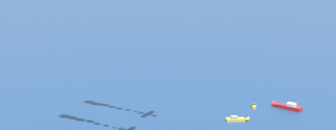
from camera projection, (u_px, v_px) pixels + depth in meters
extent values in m
cube|color=gold|center=(254.00, 106.00, 155.97)|extent=(4.39, 2.01, 0.68)
cone|color=gold|center=(254.00, 108.00, 153.49)|extent=(1.29, 1.51, 1.35)
cube|color=#38383D|center=(254.00, 104.00, 156.14)|extent=(1.63, 1.31, 0.51)
cube|color=#B21E1E|center=(289.00, 107.00, 153.23)|extent=(7.52, 8.48, 1.38)
cone|color=#B21E1E|center=(276.00, 105.00, 156.49)|extent=(3.54, 3.45, 2.76)
cube|color=silver|center=(291.00, 105.00, 152.56)|extent=(3.61, 3.74, 1.04)
cube|color=gold|center=(235.00, 120.00, 141.32)|extent=(2.50, 6.38, 1.00)
cone|color=gold|center=(246.00, 119.00, 141.57)|extent=(2.12, 1.76, 2.00)
cube|color=gray|center=(234.00, 117.00, 141.09)|extent=(1.77, 2.31, 0.75)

